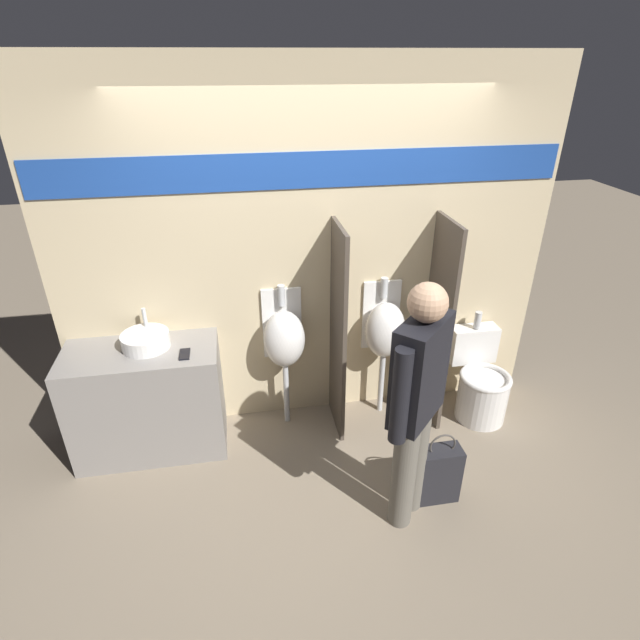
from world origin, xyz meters
name	(u,v)px	position (x,y,z in m)	size (l,w,h in m)	color
ground_plane	(324,452)	(0.00, 0.00, 0.00)	(16.00, 16.00, 0.00)	gray
display_wall	(310,256)	(0.00, 0.60, 1.36)	(3.68, 0.07, 2.70)	beige
sink_counter	(148,400)	(-1.26, 0.31, 0.42)	(1.07, 0.52, 0.85)	gray
sink_basin	(145,340)	(-1.21, 0.36, 0.90)	(0.33, 0.33, 0.25)	white
cell_phone	(185,354)	(-0.93, 0.21, 0.85)	(0.07, 0.14, 0.01)	black
divider_near_counter	(338,334)	(0.17, 0.34, 0.83)	(0.03, 0.47, 1.66)	#4C4238
divider_mid	(438,325)	(0.95, 0.34, 0.83)	(0.03, 0.47, 1.66)	#4C4238
urinal_near_counter	(284,338)	(-0.23, 0.44, 0.77)	(0.31, 0.28, 1.17)	silver
urinal_far	(385,329)	(0.56, 0.44, 0.77)	(0.31, 0.28, 1.17)	silver
toilet	(480,384)	(1.35, 0.26, 0.29)	(0.41, 0.57, 0.84)	white
person_in_vest	(417,400)	(0.42, -0.63, 0.91)	(0.43, 0.44, 1.64)	#666056
shopping_bag	(438,473)	(0.67, -0.55, 0.21)	(0.27, 0.15, 0.54)	#232328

